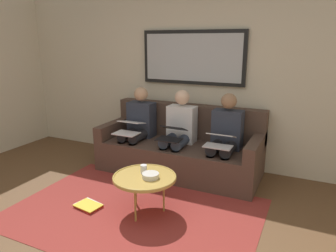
{
  "coord_description": "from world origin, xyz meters",
  "views": [
    {
      "loc": [
        -1.62,
        1.73,
        1.77
      ],
      "look_at": [
        0.0,
        -1.7,
        0.75
      ],
      "focal_mm": 33.72,
      "sensor_mm": 36.0,
      "label": 1
    }
  ],
  "objects_px": {
    "laptop_silver": "(220,140)",
    "laptop_black": "(172,133)",
    "person_middle": "(179,130)",
    "framed_mirror": "(192,58)",
    "cup": "(144,169)",
    "laptop_white": "(129,127)",
    "person_right": "(138,125)",
    "person_left": "(225,136)",
    "couch": "(181,149)",
    "coffee_table": "(145,177)",
    "bowl": "(151,176)",
    "magazine_stack": "(88,206)"
  },
  "relations": [
    {
      "from": "framed_mirror",
      "to": "coffee_table",
      "type": "xyz_separation_m",
      "value": [
        -0.11,
        1.61,
        -1.15
      ]
    },
    {
      "from": "coffee_table",
      "to": "person_right",
      "type": "distance_m",
      "value": 1.39
    },
    {
      "from": "framed_mirror",
      "to": "cup",
      "type": "height_order",
      "value": "framed_mirror"
    },
    {
      "from": "bowl",
      "to": "laptop_silver",
      "type": "xyz_separation_m",
      "value": [
        -0.46,
        -0.91,
        0.18
      ]
    },
    {
      "from": "couch",
      "to": "coffee_table",
      "type": "xyz_separation_m",
      "value": [
        -0.11,
        1.22,
        0.09
      ]
    },
    {
      "from": "framed_mirror",
      "to": "cup",
      "type": "bearing_deg",
      "value": 92.04
    },
    {
      "from": "laptop_white",
      "to": "person_left",
      "type": "bearing_deg",
      "value": -169.44
    },
    {
      "from": "laptop_white",
      "to": "magazine_stack",
      "type": "xyz_separation_m",
      "value": [
        -0.13,
        1.09,
        -0.62
      ]
    },
    {
      "from": "bowl",
      "to": "person_right",
      "type": "height_order",
      "value": "person_right"
    },
    {
      "from": "laptop_white",
      "to": "laptop_silver",
      "type": "bearing_deg",
      "value": 179.69
    },
    {
      "from": "laptop_silver",
      "to": "laptop_black",
      "type": "xyz_separation_m",
      "value": [
        0.64,
        -0.01,
        0.01
      ]
    },
    {
      "from": "bowl",
      "to": "laptop_white",
      "type": "xyz_separation_m",
      "value": [
        0.82,
        -0.91,
        0.2
      ]
    },
    {
      "from": "laptop_black",
      "to": "framed_mirror",
      "type": "bearing_deg",
      "value": -90.0
    },
    {
      "from": "coffee_table",
      "to": "laptop_silver",
      "type": "relative_size",
      "value": 2.01
    },
    {
      "from": "cup",
      "to": "magazine_stack",
      "type": "distance_m",
      "value": 0.76
    },
    {
      "from": "person_middle",
      "to": "framed_mirror",
      "type": "bearing_deg",
      "value": -90.0
    },
    {
      "from": "laptop_black",
      "to": "person_middle",
      "type": "bearing_deg",
      "value": -90.0
    },
    {
      "from": "framed_mirror",
      "to": "cup",
      "type": "distance_m",
      "value": 1.88
    },
    {
      "from": "magazine_stack",
      "to": "laptop_silver",
      "type": "bearing_deg",
      "value": -136.79
    },
    {
      "from": "framed_mirror",
      "to": "laptop_silver",
      "type": "bearing_deg",
      "value": 132.34
    },
    {
      "from": "laptop_silver",
      "to": "person_right",
      "type": "distance_m",
      "value": 1.3
    },
    {
      "from": "person_left",
      "to": "laptop_silver",
      "type": "xyz_separation_m",
      "value": [
        0.0,
        0.25,
        0.01
      ]
    },
    {
      "from": "laptop_black",
      "to": "person_right",
      "type": "xyz_separation_m",
      "value": [
        0.64,
        -0.23,
        -0.02
      ]
    },
    {
      "from": "cup",
      "to": "laptop_white",
      "type": "xyz_separation_m",
      "value": [
        0.69,
        -0.83,
        0.18
      ]
    },
    {
      "from": "laptop_white",
      "to": "coffee_table",
      "type": "bearing_deg",
      "value": 129.37
    },
    {
      "from": "person_left",
      "to": "laptop_white",
      "type": "distance_m",
      "value": 1.3
    },
    {
      "from": "laptop_silver",
      "to": "laptop_black",
      "type": "distance_m",
      "value": 0.64
    },
    {
      "from": "framed_mirror",
      "to": "laptop_white",
      "type": "relative_size",
      "value": 3.96
    },
    {
      "from": "person_right",
      "to": "laptop_black",
      "type": "bearing_deg",
      "value": 160.01
    },
    {
      "from": "laptop_silver",
      "to": "laptop_black",
      "type": "relative_size",
      "value": 0.89
    },
    {
      "from": "person_right",
      "to": "framed_mirror",
      "type": "bearing_deg",
      "value": -144.48
    },
    {
      "from": "coffee_table",
      "to": "person_left",
      "type": "height_order",
      "value": "person_left"
    },
    {
      "from": "bowl",
      "to": "laptop_white",
      "type": "bearing_deg",
      "value": -48.1
    },
    {
      "from": "couch",
      "to": "person_right",
      "type": "distance_m",
      "value": 0.71
    },
    {
      "from": "laptop_white",
      "to": "magazine_stack",
      "type": "relative_size",
      "value": 1.16
    },
    {
      "from": "laptop_black",
      "to": "laptop_white",
      "type": "bearing_deg",
      "value": 0.51
    },
    {
      "from": "person_middle",
      "to": "person_right",
      "type": "relative_size",
      "value": 1.0
    },
    {
      "from": "framed_mirror",
      "to": "person_left",
      "type": "xyz_separation_m",
      "value": [
        -0.64,
        0.46,
        -0.94
      ]
    },
    {
      "from": "framed_mirror",
      "to": "person_right",
      "type": "relative_size",
      "value": 1.33
    },
    {
      "from": "person_left",
      "to": "framed_mirror",
      "type": "bearing_deg",
      "value": -35.52
    },
    {
      "from": "laptop_silver",
      "to": "laptop_white",
      "type": "distance_m",
      "value": 1.28
    },
    {
      "from": "coffee_table",
      "to": "magazine_stack",
      "type": "bearing_deg",
      "value": 16.08
    },
    {
      "from": "laptop_black",
      "to": "couch",
      "type": "bearing_deg",
      "value": -90.0
    },
    {
      "from": "cup",
      "to": "bowl",
      "type": "relative_size",
      "value": 0.51
    },
    {
      "from": "person_right",
      "to": "magazine_stack",
      "type": "height_order",
      "value": "person_right"
    },
    {
      "from": "person_left",
      "to": "person_right",
      "type": "bearing_deg",
      "value": 0.0
    },
    {
      "from": "couch",
      "to": "framed_mirror",
      "type": "xyz_separation_m",
      "value": [
        0.0,
        -0.39,
        1.24
      ]
    },
    {
      "from": "person_right",
      "to": "laptop_white",
      "type": "xyz_separation_m",
      "value": [
        -0.0,
        0.24,
        0.03
      ]
    },
    {
      "from": "laptop_silver",
      "to": "laptop_white",
      "type": "bearing_deg",
      "value": -0.31
    },
    {
      "from": "bowl",
      "to": "laptop_silver",
      "type": "height_order",
      "value": "laptop_silver"
    }
  ]
}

